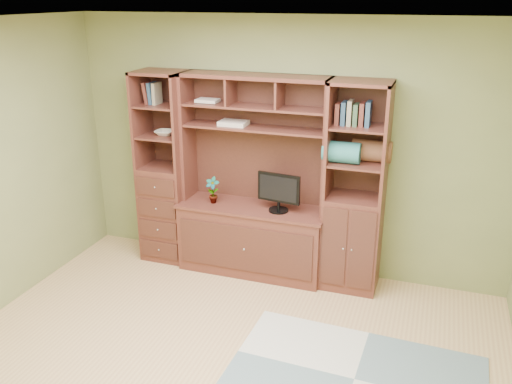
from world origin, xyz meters
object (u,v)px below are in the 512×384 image
at_px(right_tower, 355,189).
at_px(monitor, 279,186).
at_px(left_tower, 165,168).
at_px(center_hutch, 252,179).

xyz_separation_m(right_tower, monitor, (-0.73, -0.07, -0.02)).
relative_size(right_tower, monitor, 3.79).
bearing_deg(left_tower, center_hutch, -2.29).
bearing_deg(monitor, right_tower, 13.04).
height_order(right_tower, monitor, right_tower).
xyz_separation_m(center_hutch, left_tower, (-1.00, 0.04, 0.00)).
relative_size(center_hutch, right_tower, 1.00).
distance_m(center_hutch, left_tower, 1.00).
xyz_separation_m(center_hutch, monitor, (0.29, -0.03, -0.02)).
height_order(center_hutch, left_tower, same).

